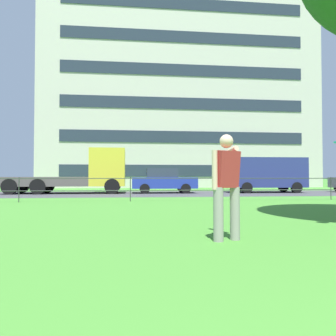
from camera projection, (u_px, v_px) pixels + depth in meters
street_strip at (168, 194)px, 19.67m from camera, size 80.00×6.83×0.01m
park_fence at (183, 185)px, 13.71m from camera, size 39.76×0.04×1.00m
person_thrower at (226, 183)px, 5.21m from camera, size 0.49×0.85×1.69m
flatbed_truck_left at (84, 174)px, 20.15m from camera, size 7.32×2.48×2.75m
car_blue_center at (164, 181)px, 20.43m from camera, size 4.01×1.83×1.54m
panel_van_far_right at (265, 173)px, 21.16m from camera, size 5.03×2.17×2.24m
apartment_building_background at (177, 99)px, 36.08m from camera, size 27.42×11.42×19.30m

